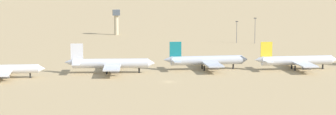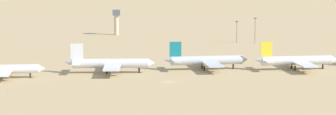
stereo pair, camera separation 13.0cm
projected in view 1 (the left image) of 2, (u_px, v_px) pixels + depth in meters
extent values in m
plane|color=tan|center=(168.00, 82.00, 301.98)|extent=(4000.00, 4000.00, 0.00)
cylinder|color=white|center=(3.00, 69.00, 310.43)|extent=(32.56, 5.73, 4.05)
cone|color=white|center=(42.00, 69.00, 312.23)|extent=(3.23, 4.00, 3.85)
cube|color=white|center=(5.00, 70.00, 310.62)|extent=(8.56, 32.71, 0.57)
cylinder|color=slate|center=(9.00, 71.00, 318.40)|extent=(3.76, 2.41, 2.23)
cylinder|color=slate|center=(5.00, 76.00, 303.44)|extent=(3.76, 2.41, 2.23)
cylinder|color=black|center=(30.00, 76.00, 312.12)|extent=(0.71, 0.71, 2.23)
cylinder|color=black|center=(0.00, 75.00, 313.10)|extent=(0.71, 0.71, 2.23)
cylinder|color=silver|center=(110.00, 63.00, 325.02)|extent=(36.40, 8.56, 4.51)
cone|color=silver|center=(151.00, 63.00, 325.84)|extent=(3.85, 4.64, 4.29)
cone|color=silver|center=(69.00, 62.00, 324.10)|extent=(4.92, 4.32, 3.84)
cube|color=white|center=(77.00, 51.00, 323.53)|extent=(5.90, 1.22, 7.34)
cube|color=silver|center=(78.00, 61.00, 328.75)|extent=(4.45, 8.03, 0.41)
cube|color=silver|center=(76.00, 64.00, 319.82)|extent=(4.45, 8.03, 0.41)
cube|color=silver|center=(113.00, 65.00, 325.16)|extent=(11.70, 36.75, 0.63)
cylinder|color=slate|center=(116.00, 65.00, 333.80)|extent=(4.32, 2.93, 2.48)
cylinder|color=slate|center=(114.00, 71.00, 317.05)|extent=(4.32, 2.93, 2.48)
cylinder|color=black|center=(139.00, 70.00, 326.08)|extent=(0.79, 0.79, 2.48)
cylinder|color=black|center=(107.00, 70.00, 328.11)|extent=(0.79, 0.79, 2.48)
cylinder|color=black|center=(107.00, 72.00, 322.75)|extent=(0.79, 0.79, 2.48)
cylinder|color=silver|center=(207.00, 60.00, 335.78)|extent=(35.60, 4.65, 4.45)
cone|color=silver|center=(245.00, 59.00, 338.64)|extent=(3.36, 4.24, 4.22)
cone|color=silver|center=(168.00, 60.00, 332.83)|extent=(4.47, 3.81, 3.78)
cube|color=#14727A|center=(175.00, 49.00, 332.67)|extent=(5.78, 0.59, 7.23)
cube|color=silver|center=(174.00, 59.00, 337.77)|extent=(3.60, 7.58, 0.40)
cube|color=silver|center=(177.00, 61.00, 329.06)|extent=(3.60, 7.58, 0.40)
cube|color=silver|center=(209.00, 62.00, 336.04)|extent=(7.76, 35.62, 0.62)
cylinder|color=slate|center=(207.00, 62.00, 344.59)|extent=(4.02, 2.47, 2.45)
cylinder|color=slate|center=(215.00, 67.00, 328.26)|extent=(4.02, 2.47, 2.45)
cylinder|color=black|center=(233.00, 67.00, 338.26)|extent=(0.78, 0.78, 2.45)
cylinder|color=black|center=(202.00, 66.00, 338.63)|extent=(0.78, 0.78, 2.45)
cylinder|color=black|center=(204.00, 68.00, 333.40)|extent=(0.78, 0.78, 2.45)
cylinder|color=silver|center=(297.00, 60.00, 335.55)|extent=(35.55, 4.97, 4.44)
cone|color=silver|center=(334.00, 60.00, 338.22)|extent=(3.39, 4.26, 4.21)
cone|color=silver|center=(259.00, 60.00, 332.78)|extent=(4.49, 3.84, 3.77)
cube|color=yellow|center=(266.00, 49.00, 332.59)|extent=(5.77, 0.64, 7.21)
cube|color=silver|center=(264.00, 59.00, 337.69)|extent=(3.66, 7.59, 0.40)
cube|color=silver|center=(269.00, 61.00, 328.99)|extent=(3.66, 7.59, 0.40)
cube|color=silver|center=(299.00, 62.00, 335.80)|extent=(8.08, 35.60, 0.62)
cylinder|color=slate|center=(296.00, 62.00, 344.32)|extent=(4.03, 2.50, 2.44)
cylinder|color=slate|center=(307.00, 67.00, 328.01)|extent=(4.03, 2.50, 2.44)
cylinder|color=black|center=(323.00, 67.00, 337.90)|extent=(0.78, 0.78, 2.44)
cylinder|color=black|center=(292.00, 67.00, 338.41)|extent=(0.78, 0.78, 2.44)
cylinder|color=black|center=(295.00, 68.00, 333.19)|extent=(0.78, 0.78, 2.44)
cylinder|color=#C6B793|center=(116.00, 25.00, 496.19)|extent=(3.20, 3.20, 14.30)
cube|color=#4C5660|center=(116.00, 13.00, 494.92)|extent=(5.20, 5.20, 4.03)
cylinder|color=#59595E|center=(237.00, 32.00, 447.53)|extent=(0.36, 0.36, 13.78)
cube|color=#333333|center=(237.00, 21.00, 446.54)|extent=(1.80, 0.50, 0.50)
cylinder|color=#59595E|center=(255.00, 31.00, 443.83)|extent=(0.36, 0.36, 16.30)
cube|color=#333333|center=(255.00, 18.00, 442.66)|extent=(1.80, 0.50, 0.50)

